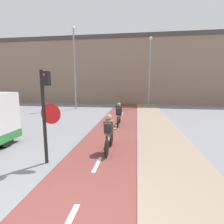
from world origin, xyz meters
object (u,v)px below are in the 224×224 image
(street_lamp_sidewalk, at_px, (150,66))
(cyclist_near, at_px, (109,134))
(traffic_light_pole, at_px, (46,107))
(cyclist_far, at_px, (119,115))
(street_lamp_far, at_px, (74,61))

(street_lamp_sidewalk, height_order, cyclist_near, street_lamp_sidewalk)
(traffic_light_pole, distance_m, cyclist_far, 6.03)
(street_lamp_far, xyz_separation_m, cyclist_far, (5.17, -6.56, -4.16))
(street_lamp_far, distance_m, street_lamp_sidewalk, 8.14)
(traffic_light_pole, distance_m, street_lamp_sidewalk, 15.89)
(traffic_light_pole, relative_size, street_lamp_sidewalk, 0.40)
(traffic_light_pole, bearing_deg, cyclist_far, 72.67)
(street_lamp_far, height_order, cyclist_near, street_lamp_far)
(cyclist_near, bearing_deg, cyclist_far, 90.83)
(traffic_light_pole, xyz_separation_m, cyclist_near, (1.82, 1.28, -1.19))
(cyclist_far, bearing_deg, cyclist_near, -89.17)
(cyclist_near, bearing_deg, street_lamp_sidewalk, 80.23)
(traffic_light_pole, relative_size, cyclist_far, 1.78)
(street_lamp_far, bearing_deg, street_lamp_sidewalk, 20.75)
(street_lamp_far, xyz_separation_m, cyclist_near, (5.23, -10.92, -4.16))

